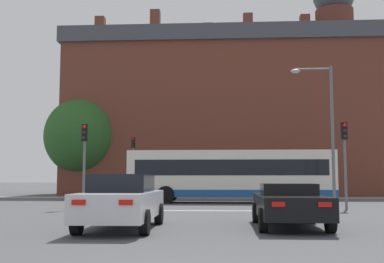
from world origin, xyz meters
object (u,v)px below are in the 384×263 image
car_saloon_left (122,201)px  traffic_light_far_left (133,157)px  car_roadster_right (289,204)px  bus_crossing_lead (230,175)px  pedestrian_waiting (307,186)px  traffic_light_near_right (345,150)px  street_lamp_junction (325,120)px  traffic_light_near_left (84,151)px

car_saloon_left → traffic_light_far_left: traffic_light_far_left is taller
car_roadster_right → bus_crossing_lead: size_ratio=0.38×
car_roadster_right → pedestrian_waiting: 22.35m
traffic_light_near_right → pedestrian_waiting: size_ratio=2.55×
car_saloon_left → traffic_light_far_left: (-3.84, 22.55, 2.26)m
traffic_light_far_left → car_saloon_left: bearing=-80.3°
street_lamp_junction → pedestrian_waiting: bearing=85.3°
car_saloon_left → traffic_light_near_left: bearing=111.9°
traffic_light_near_right → traffic_light_near_left: size_ratio=1.01×
car_roadster_right → traffic_light_far_left: 23.52m
car_saloon_left → traffic_light_far_left: 22.99m
car_roadster_right → car_saloon_left: bearing=-170.2°
traffic_light_near_right → pedestrian_waiting: traffic_light_near_right is taller
traffic_light_far_left → traffic_light_near_left: size_ratio=1.15×
bus_crossing_lead → traffic_light_far_left: (-7.16, 7.25, 1.40)m
car_roadster_right → traffic_light_near_left: traffic_light_near_left is taller
car_roadster_right → pedestrian_waiting: size_ratio=2.89×
traffic_light_near_right → traffic_light_near_left: bearing=-178.7°
traffic_light_near_right → traffic_light_near_left: 12.14m
car_roadster_right → bus_crossing_lead: 14.63m
traffic_light_near_left → pedestrian_waiting: 18.86m
car_roadster_right → bus_crossing_lead: bus_crossing_lead is taller
traffic_light_near_left → traffic_light_far_left: bearing=90.7°
bus_crossing_lead → street_lamp_junction: street_lamp_junction is taller
traffic_light_near_left → pedestrian_waiting: (12.75, 13.78, -1.77)m
car_saloon_left → street_lamp_junction: bearing=54.9°
traffic_light_near_right → car_roadster_right: bearing=-114.2°
car_saloon_left → pedestrian_waiting: (9.09, 22.68, 0.13)m
car_saloon_left → street_lamp_junction: 14.91m
car_saloon_left → traffic_light_far_left: size_ratio=1.06×
traffic_light_near_left → bus_crossing_lead: bearing=42.5°
bus_crossing_lead → traffic_light_near_right: (5.14, -6.13, 1.07)m
traffic_light_far_left → traffic_light_near_left: bearing=-89.3°
street_lamp_junction → pedestrian_waiting: 11.39m
car_roadster_right → street_lamp_junction: street_lamp_junction is taller
car_saloon_left → bus_crossing_lead: 15.68m
car_saloon_left → traffic_light_near_right: size_ratio=1.21×
car_saloon_left → traffic_light_near_right: (8.47, 9.17, 1.93)m
pedestrian_waiting → car_roadster_right: bearing=177.9°
traffic_light_far_left → car_roadster_right: bearing=-68.6°
car_saloon_left → car_roadster_right: (4.70, 0.77, -0.12)m
car_saloon_left → car_roadster_right: bearing=8.8°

